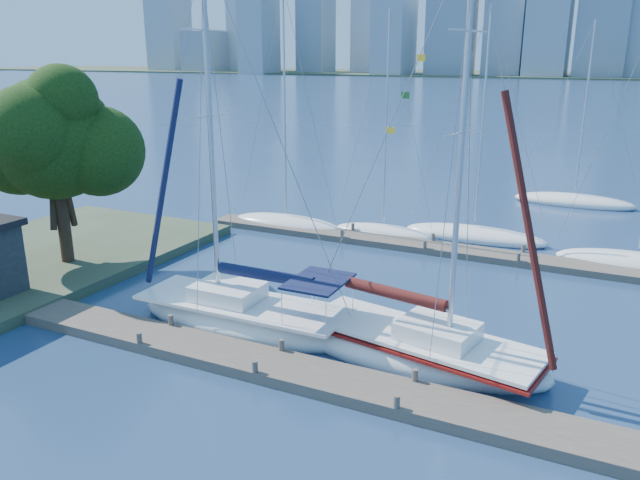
% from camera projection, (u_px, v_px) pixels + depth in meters
% --- Properties ---
extents(ground, '(700.00, 700.00, 0.00)m').
position_uv_depth(ground, '(269.00, 371.00, 21.82)').
color(ground, navy).
rests_on(ground, ground).
extents(near_dock, '(26.00, 2.00, 0.40)m').
position_uv_depth(near_dock, '(269.00, 366.00, 21.76)').
color(near_dock, '#50433A').
rests_on(near_dock, ground).
extents(far_dock, '(30.00, 1.80, 0.36)m').
position_uv_depth(far_dock, '(446.00, 250.00, 34.70)').
color(far_dock, '#50433A').
rests_on(far_dock, ground).
extents(shore, '(12.00, 22.00, 0.50)m').
position_uv_depth(shore, '(9.00, 268.00, 31.47)').
color(shore, '#38472D').
rests_on(shore, ground).
extents(far_shore, '(800.00, 100.00, 1.50)m').
position_uv_depth(far_shore, '(610.00, 76.00, 297.21)').
color(far_shore, '#38472D').
rests_on(far_shore, ground).
extents(tree, '(7.90, 7.20, 10.24)m').
position_uv_depth(tree, '(53.00, 136.00, 29.97)').
color(tree, black).
rests_on(tree, ground).
extents(sailboat_navy, '(9.51, 3.19, 15.06)m').
position_uv_depth(sailboat_navy, '(242.00, 302.00, 24.97)').
color(sailboat_navy, white).
rests_on(sailboat_navy, ground).
extents(sailboat_maroon, '(9.65, 4.62, 14.85)m').
position_uv_depth(sailboat_maroon, '(421.00, 334.00, 22.13)').
color(sailboat_maroon, white).
rests_on(sailboat_maroon, ground).
extents(bg_boat_0, '(7.82, 3.57, 14.90)m').
position_uv_depth(bg_boat_0, '(287.00, 223.00, 39.76)').
color(bg_boat_0, white).
rests_on(bg_boat_0, ground).
extents(bg_boat_1, '(6.40, 2.54, 13.33)m').
position_uv_depth(bg_boat_1, '(383.00, 232.00, 37.87)').
color(bg_boat_1, white).
rests_on(bg_boat_1, ground).
extents(bg_boat_2, '(8.73, 3.90, 13.54)m').
position_uv_depth(bg_boat_2, '(474.00, 235.00, 37.16)').
color(bg_boat_2, white).
rests_on(bg_boat_2, ground).
extents(bg_boat_4, '(8.03, 2.52, 15.27)m').
position_uv_depth(bg_boat_4, '(638.00, 263.00, 32.10)').
color(bg_boat_4, white).
rests_on(bg_boat_4, ground).
extents(bg_boat_7, '(8.60, 3.27, 13.22)m').
position_uv_depth(bg_boat_7, '(574.00, 201.00, 45.62)').
color(bg_boat_7, white).
rests_on(bg_boat_7, ground).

